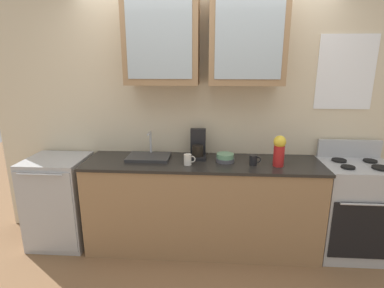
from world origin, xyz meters
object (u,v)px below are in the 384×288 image
at_px(bowl_stack, 225,158).
at_px(cup_near_bowls, 254,160).
at_px(cup_near_sink, 188,160).
at_px(coffee_maker, 198,147).
at_px(vase, 279,150).
at_px(sink_faucet, 149,156).
at_px(dishwasher, 60,201).
at_px(stove_range, 353,209).

xyz_separation_m(bowl_stack, cup_near_bowls, (0.26, -0.08, 0.01)).
distance_m(cup_near_sink, coffee_maker, 0.26).
bearing_deg(vase, coffee_maker, 164.54).
height_order(sink_faucet, cup_near_sink, sink_faucet).
bearing_deg(coffee_maker, bowl_stack, -23.39).
distance_m(vase, cup_near_sink, 0.85).
relative_size(sink_faucet, coffee_maker, 1.44).
bearing_deg(cup_near_bowls, dishwasher, 178.24).
distance_m(sink_faucet, bowl_stack, 0.76).
bearing_deg(cup_near_sink, cup_near_bowls, 4.14).
relative_size(vase, coffee_maker, 1.00).
distance_m(bowl_stack, cup_near_sink, 0.37).
bearing_deg(cup_near_bowls, vase, -3.52).
xyz_separation_m(cup_near_bowls, dishwasher, (-1.97, 0.06, -0.51)).
xyz_separation_m(bowl_stack, vase, (0.49, -0.09, 0.12)).
xyz_separation_m(sink_faucet, cup_near_sink, (0.41, -0.17, 0.03)).
bearing_deg(bowl_stack, cup_near_bowls, -16.73).
bearing_deg(sink_faucet, stove_range, -1.83).
distance_m(bowl_stack, dishwasher, 1.78).
xyz_separation_m(stove_range, cup_near_bowls, (-1.00, -0.06, 0.50)).
relative_size(cup_near_sink, coffee_maker, 0.38).
relative_size(cup_near_bowls, coffee_maker, 0.37).
height_order(bowl_stack, cup_near_bowls, cup_near_bowls).
bearing_deg(vase, bowl_stack, 169.25).
distance_m(stove_range, sink_faucet, 2.08).
height_order(cup_near_bowls, coffee_maker, coffee_maker).
height_order(cup_near_bowls, dishwasher, cup_near_bowls).
xyz_separation_m(sink_faucet, dishwasher, (-0.94, -0.07, -0.48)).
bearing_deg(cup_near_bowls, sink_faucet, 172.81).
bearing_deg(sink_faucet, cup_near_bowls, -7.19).
bearing_deg(stove_range, bowl_stack, 179.35).
distance_m(stove_range, cup_near_bowls, 1.12).
xyz_separation_m(bowl_stack, cup_near_sink, (-0.35, -0.12, 0.01)).
xyz_separation_m(vase, dishwasher, (-2.19, 0.07, -0.62)).
distance_m(stove_range, vase, 0.99).
height_order(stove_range, cup_near_sink, stove_range).
distance_m(vase, dishwasher, 2.28).
xyz_separation_m(vase, cup_near_bowls, (-0.23, 0.01, -0.11)).
relative_size(cup_near_sink, cup_near_bowls, 1.02).
bearing_deg(bowl_stack, stove_range, -0.65).
distance_m(dishwasher, coffee_maker, 1.55).
relative_size(cup_near_bowls, dishwasher, 0.12).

